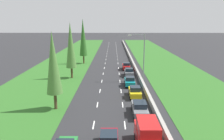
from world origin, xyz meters
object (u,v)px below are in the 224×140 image
at_px(yellow_hatchback_right_lane, 135,92).
at_px(red_van_right_lane, 147,135).
at_px(street_light_mast, 142,54).
at_px(grey_sedan_right_lane, 140,108).
at_px(poplar_tree_third, 71,45).
at_px(poplar_tree_second, 53,63).
at_px(grey_hatchback_right_lane, 129,72).
at_px(red_hatchback_right_lane, 126,66).
at_px(poplar_tree_fourth, 83,37).
at_px(teal_hatchback_right_lane, 130,81).

bearing_deg(yellow_hatchback_right_lane, red_van_right_lane, -91.07).
bearing_deg(street_light_mast, grey_sedan_right_lane, -98.10).
distance_m(yellow_hatchback_right_lane, street_light_mast, 10.57).
relative_size(grey_sedan_right_lane, poplar_tree_third, 0.40).
bearing_deg(poplar_tree_third, poplar_tree_second, -87.05).
bearing_deg(street_light_mast, poplar_tree_second, -132.89).
relative_size(red_van_right_lane, grey_hatchback_right_lane, 1.26).
bearing_deg(red_hatchback_right_lane, red_van_right_lane, -90.11).
bearing_deg(poplar_tree_fourth, yellow_hatchback_right_lane, -66.87).
bearing_deg(poplar_tree_third, yellow_hatchback_right_lane, -43.66).
distance_m(yellow_hatchback_right_lane, grey_hatchback_right_lane, 12.81).
xyz_separation_m(red_hatchback_right_lane, poplar_tree_third, (-11.50, -7.90, 5.81)).
height_order(red_hatchback_right_lane, poplar_tree_third, poplar_tree_third).
height_order(teal_hatchback_right_lane, street_light_mast, street_light_mast).
bearing_deg(poplar_tree_third, red_hatchback_right_lane, 34.47).
distance_m(grey_sedan_right_lane, poplar_tree_fourth, 35.20).
height_order(grey_sedan_right_lane, grey_hatchback_right_lane, grey_hatchback_right_lane).
distance_m(poplar_tree_fourth, street_light_mast, 21.89).
bearing_deg(poplar_tree_fourth, red_hatchback_right_lane, -33.73).
xyz_separation_m(red_van_right_lane, grey_sedan_right_lane, (0.24, 7.62, -0.59)).
xyz_separation_m(poplar_tree_third, poplar_tree_fourth, (0.39, 15.31, 0.39)).
xyz_separation_m(poplar_tree_second, street_light_mast, (13.09, 14.09, -0.91)).
height_order(teal_hatchback_right_lane, poplar_tree_second, poplar_tree_second).
distance_m(red_van_right_lane, yellow_hatchback_right_lane, 13.90).
bearing_deg(yellow_hatchback_right_lane, grey_sedan_right_lane, -90.16).
xyz_separation_m(grey_hatchback_right_lane, poplar_tree_second, (-10.86, -17.54, 5.31)).
relative_size(yellow_hatchback_right_lane, poplar_tree_second, 0.38).
distance_m(grey_sedan_right_lane, teal_hatchback_right_lane, 12.11).
bearing_deg(poplar_tree_fourth, grey_sedan_right_lane, -70.98).
relative_size(teal_hatchback_right_lane, grey_hatchback_right_lane, 1.00).
xyz_separation_m(yellow_hatchback_right_lane, street_light_mast, (2.21, 9.36, 4.40)).
bearing_deg(grey_hatchback_right_lane, grey_sedan_right_lane, -90.00).
xyz_separation_m(yellow_hatchback_right_lane, poplar_tree_third, (-11.70, 11.16, 5.81)).
distance_m(red_van_right_lane, red_hatchback_right_lane, 32.95).
bearing_deg(grey_sedan_right_lane, grey_hatchback_right_lane, 90.00).
height_order(red_van_right_lane, red_hatchback_right_lane, red_van_right_lane).
xyz_separation_m(grey_sedan_right_lane, street_light_mast, (2.23, 15.63, 4.42)).
height_order(poplar_tree_third, poplar_tree_fourth, poplar_tree_fourth).
bearing_deg(poplar_tree_fourth, poplar_tree_second, -89.21).
bearing_deg(grey_hatchback_right_lane, yellow_hatchback_right_lane, -89.92).
height_order(yellow_hatchback_right_lane, street_light_mast, street_light_mast).
xyz_separation_m(grey_hatchback_right_lane, street_light_mast, (2.23, -3.45, 4.40)).
bearing_deg(poplar_tree_third, poplar_tree_fourth, 88.55).
bearing_deg(poplar_tree_third, red_van_right_lane, -65.46).
distance_m(grey_hatchback_right_lane, poplar_tree_second, 21.30).
bearing_deg(poplar_tree_third, street_light_mast, -7.39).
height_order(red_van_right_lane, poplar_tree_fourth, poplar_tree_fourth).
relative_size(red_hatchback_right_lane, street_light_mast, 0.43).
height_order(poplar_tree_third, street_light_mast, poplar_tree_third).
bearing_deg(red_van_right_lane, poplar_tree_second, 139.21).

